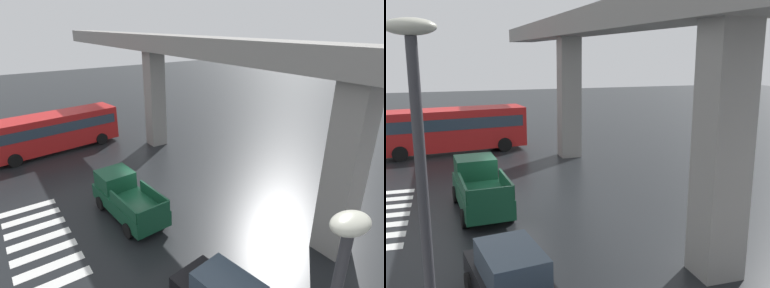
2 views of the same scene
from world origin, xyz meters
The scene contains 6 objects.
ground_plane centered at (0.00, 0.00, 0.00)m, with size 120.00×120.00×0.00m, color black.
elevated_overpass centered at (0.00, 4.92, 7.62)m, with size 52.25×2.30×8.90m.
pickup_truck centered at (0.28, -1.57, 0.99)m, with size 5.23×2.37×2.08m.
city_bus centered at (-11.46, -2.91, 1.72)m, with size 3.91×11.04×2.99m.
sedan_black centered at (8.38, -1.37, 0.85)m, with size 4.51×2.44×1.72m.
street_lamp_near_corner centered at (12.53, -3.18, 4.56)m, with size 0.44×0.70×7.24m.
Camera 2 is at (18.97, -2.79, 6.79)m, focal length 40.84 mm.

